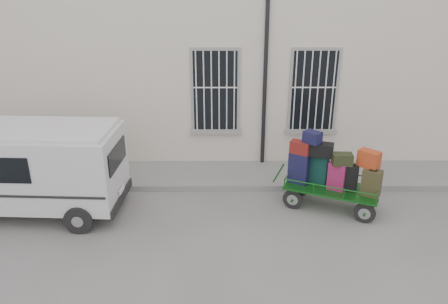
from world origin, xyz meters
The scene contains 5 objects.
ground centered at (0.00, 0.00, 0.00)m, with size 80.00×80.00×0.00m, color #63625E.
building centered at (0.00, 5.50, 3.00)m, with size 24.00×5.15×6.00m.
sidewalk centered at (0.00, 2.20, 0.07)m, with size 24.00×1.70×0.15m, color slate.
luggage_cart centered at (2.33, 0.50, 0.92)m, with size 2.52×1.74×1.88m.
van centered at (-4.62, 0.36, 1.21)m, with size 4.27×2.08×2.11m.
Camera 1 is at (-0.21, -8.73, 5.24)m, focal length 35.00 mm.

